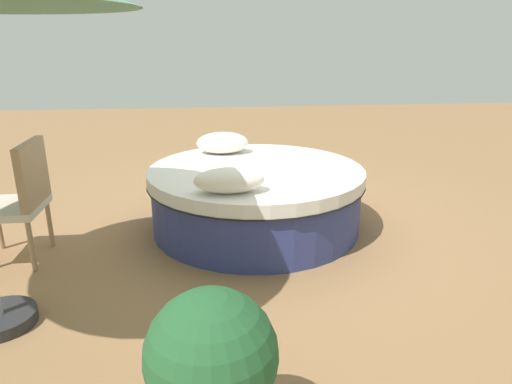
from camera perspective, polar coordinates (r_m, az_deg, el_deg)
ground_plane at (r=4.48m, az=-0.00°, el=-4.27°), size 16.00×16.00×0.00m
round_bed at (r=4.37m, az=-0.00°, el=-0.64°), size 2.01×2.01×0.59m
throw_pillow_0 at (r=4.84m, az=-4.16°, el=6.09°), size 0.54×0.35×0.22m
throw_pillow_1 at (r=3.59m, az=-3.34°, el=1.46°), size 0.55×0.28×0.20m
patio_chair at (r=4.10m, az=-27.11°, el=-0.27°), size 0.50×0.52×0.98m
planter at (r=1.99m, az=-5.45°, el=-21.65°), size 0.54×0.54×0.83m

